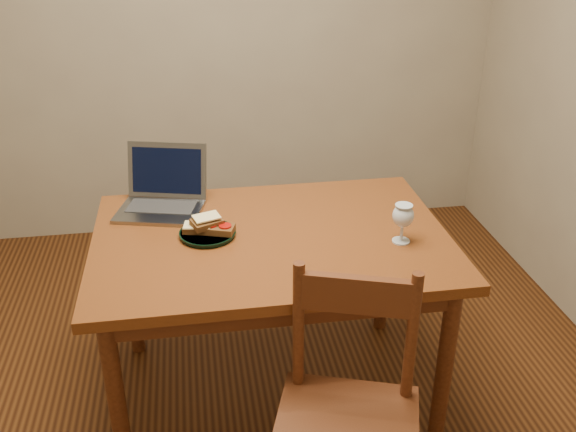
{
  "coord_description": "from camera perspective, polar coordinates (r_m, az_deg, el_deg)",
  "views": [
    {
      "loc": [
        -0.17,
        -2.03,
        1.86
      ],
      "look_at": [
        0.16,
        0.06,
        0.8
      ],
      "focal_mm": 40.0,
      "sensor_mm": 36.0,
      "label": 1
    }
  ],
  "objects": [
    {
      "name": "floor",
      "position": [
        2.77,
        -3.21,
        -15.96
      ],
      "size": [
        3.2,
        3.2,
        0.02
      ],
      "primitive_type": "cube",
      "color": "black",
      "rests_on": "ground"
    },
    {
      "name": "back_wall",
      "position": [
        3.69,
        -6.56,
        17.74
      ],
      "size": [
        3.2,
        0.02,
        2.6
      ],
      "primitive_type": "cube",
      "color": "gray",
      "rests_on": "floor"
    },
    {
      "name": "table",
      "position": [
        2.4,
        -1.49,
        -3.53
      ],
      "size": [
        1.3,
        0.9,
        0.74
      ],
      "color": "#46220B",
      "rests_on": "floor"
    },
    {
      "name": "chair",
      "position": [
        2.0,
        5.36,
        -16.71
      ],
      "size": [
        0.53,
        0.52,
        0.45
      ],
      "rotation": [
        0.0,
        0.0,
        -0.32
      ],
      "color": "#3B1A0C",
      "rests_on": "floor"
    },
    {
      "name": "plate",
      "position": [
        2.37,
        -7.16,
        -1.59
      ],
      "size": [
        0.21,
        0.21,
        0.02
      ],
      "primitive_type": "cylinder",
      "color": "black",
      "rests_on": "table"
    },
    {
      "name": "sandwich_cheese",
      "position": [
        2.36,
        -8.04,
        -1.0
      ],
      "size": [
        0.11,
        0.08,
        0.03
      ],
      "primitive_type": null,
      "rotation": [
        0.0,
        0.0,
        -0.21
      ],
      "color": "#381E0C",
      "rests_on": "plate"
    },
    {
      "name": "sandwich_tomato",
      "position": [
        2.35,
        -6.22,
        -1.06
      ],
      "size": [
        0.13,
        0.1,
        0.04
      ],
      "primitive_type": null,
      "rotation": [
        0.0,
        0.0,
        -0.33
      ],
      "color": "#381E0C",
      "rests_on": "plate"
    },
    {
      "name": "sandwich_top",
      "position": [
        2.35,
        -7.23,
        -0.46
      ],
      "size": [
        0.13,
        0.1,
        0.03
      ],
      "primitive_type": null,
      "rotation": [
        0.0,
        0.0,
        0.42
      ],
      "color": "#381E0C",
      "rests_on": "plate"
    },
    {
      "name": "milk_glass",
      "position": [
        2.32,
        10.14,
        -0.64
      ],
      "size": [
        0.08,
        0.08,
        0.15
      ],
      "primitive_type": null,
      "color": "white",
      "rests_on": "table"
    },
    {
      "name": "laptop",
      "position": [
        2.6,
        -11.04,
        2.14
      ],
      "size": [
        0.39,
        0.37,
        0.23
      ],
      "rotation": [
        0.0,
        0.0,
        -0.26
      ],
      "color": "slate",
      "rests_on": "table"
    }
  ]
}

